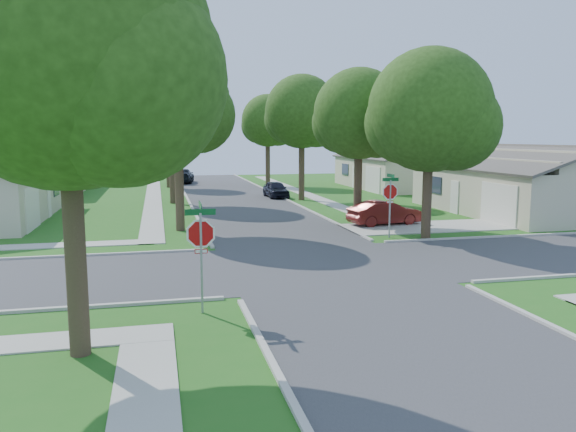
# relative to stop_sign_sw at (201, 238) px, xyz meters

# --- Properties ---
(ground) EXTENTS (100.00, 100.00, 0.00)m
(ground) POSITION_rel_stop_sign_sw_xyz_m (4.70, 4.70, -2.03)
(ground) COLOR #235E19
(ground) RESTS_ON ground
(road_ns) EXTENTS (7.00, 100.00, 0.02)m
(road_ns) POSITION_rel_stop_sign_sw_xyz_m (4.70, 4.70, -2.03)
(road_ns) COLOR #333335
(road_ns) RESTS_ON ground
(sidewalk_ne) EXTENTS (1.20, 40.00, 0.04)m
(sidewalk_ne) POSITION_rel_stop_sign_sw_xyz_m (10.80, 30.70, -2.01)
(sidewalk_ne) COLOR #9E9B91
(sidewalk_ne) RESTS_ON ground
(sidewalk_nw) EXTENTS (1.20, 40.00, 0.04)m
(sidewalk_nw) POSITION_rel_stop_sign_sw_xyz_m (-1.40, 30.70, -2.01)
(sidewalk_nw) COLOR #9E9B91
(sidewalk_nw) RESTS_ON ground
(driveway) EXTENTS (8.80, 3.60, 0.05)m
(driveway) POSITION_rel_stop_sign_sw_xyz_m (12.60, 11.80, -2.01)
(driveway) COLOR #9E9B91
(driveway) RESTS_ON ground
(stop_sign_sw) EXTENTS (1.05, 0.80, 2.98)m
(stop_sign_sw) POSITION_rel_stop_sign_sw_xyz_m (0.00, 0.00, 0.00)
(stop_sign_sw) COLOR gray
(stop_sign_sw) RESTS_ON ground
(stop_sign_ne) EXTENTS (1.05, 0.80, 2.98)m
(stop_sign_ne) POSITION_rel_stop_sign_sw_xyz_m (9.40, 9.40, 0.00)
(stop_sign_ne) COLOR gray
(stop_sign_ne) RESTS_ON ground
(tree_e_near) EXTENTS (4.97, 4.80, 8.28)m
(tree_e_near) POSITION_rel_stop_sign_sw_xyz_m (9.45, 13.71, 3.61)
(tree_e_near) COLOR #38281C
(tree_e_near) RESTS_ON ground
(tree_e_mid) EXTENTS (5.59, 5.40, 9.21)m
(tree_e_mid) POSITION_rel_stop_sign_sw_xyz_m (9.46, 25.71, 4.22)
(tree_e_mid) COLOR #38281C
(tree_e_mid) RESTS_ON ground
(tree_e_far) EXTENTS (5.17, 5.00, 8.72)m
(tree_e_far) POSITION_rel_stop_sign_sw_xyz_m (9.45, 38.71, 3.95)
(tree_e_far) COLOR #38281C
(tree_e_far) RESTS_ON ground
(tree_w_near) EXTENTS (5.38, 5.20, 8.97)m
(tree_w_near) POSITION_rel_stop_sign_sw_xyz_m (0.06, 13.71, 4.08)
(tree_w_near) COLOR #38281C
(tree_w_near) RESTS_ON ground
(tree_w_mid) EXTENTS (5.80, 5.60, 9.56)m
(tree_w_mid) POSITION_rel_stop_sign_sw_xyz_m (0.06, 25.71, 4.46)
(tree_w_mid) COLOR #38281C
(tree_w_mid) RESTS_ON ground
(tree_w_far) EXTENTS (4.76, 4.60, 8.04)m
(tree_w_far) POSITION_rel_stop_sign_sw_xyz_m (0.05, 38.71, 3.48)
(tree_w_far) COLOR #38281C
(tree_w_far) RESTS_ON ground
(tree_sw_corner) EXTENTS (6.21, 6.00, 9.55)m
(tree_sw_corner) POSITION_rel_stop_sign_sw_xyz_m (-2.74, -2.29, 4.23)
(tree_sw_corner) COLOR #38281C
(tree_sw_corner) RESTS_ON ground
(tree_ne_corner) EXTENTS (5.80, 5.60, 8.66)m
(tree_ne_corner) POSITION_rel_stop_sign_sw_xyz_m (11.06, 8.91, 3.56)
(tree_ne_corner) COLOR #38281C
(tree_ne_corner) RESTS_ON ground
(house_ne_near) EXTENTS (8.42, 13.60, 4.23)m
(house_ne_near) POSITION_rel_stop_sign_sw_xyz_m (20.69, 15.70, -0.51)
(house_ne_near) COLOR #BBB194
(house_ne_near) RESTS_ON ground
(house_ne_far) EXTENTS (8.42, 13.60, 4.23)m
(house_ne_far) POSITION_rel_stop_sign_sw_xyz_m (20.69, 33.70, -0.51)
(house_ne_far) COLOR #BBB194
(house_ne_far) RESTS_ON ground
(house_nw_far) EXTENTS (8.42, 13.60, 4.23)m
(house_nw_far) POSITION_rel_stop_sign_sw_xyz_m (-11.29, 36.70, -0.51)
(house_nw_far) COLOR #BBB194
(house_nw_far) RESTS_ON ground
(car_driveway) EXTENTS (4.12, 1.97, 1.31)m
(car_driveway) POSITION_rel_stop_sign_sw_xyz_m (10.70, 13.02, -1.38)
(car_driveway) COLOR #551411
(car_driveway) RESTS_ON ground
(car_curb_east) EXTENTS (1.62, 3.77, 1.27)m
(car_curb_east) POSITION_rel_stop_sign_sw_xyz_m (7.90, 27.87, -1.40)
(car_curb_east) COLOR black
(car_curb_east) RESTS_ON ground
(car_curb_west) EXTENTS (2.65, 5.23, 1.45)m
(car_curb_west) POSITION_rel_stop_sign_sw_xyz_m (1.50, 43.58, -1.30)
(car_curb_west) COLOR black
(car_curb_west) RESTS_ON ground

